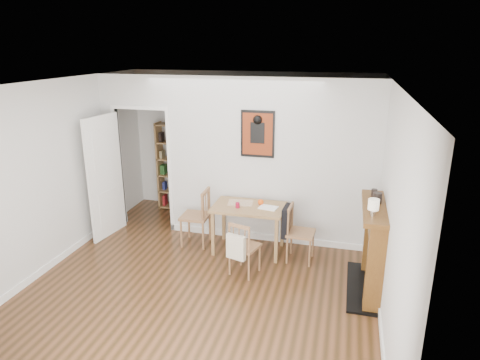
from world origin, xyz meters
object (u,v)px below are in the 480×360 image
(fireplace, at_px, (374,246))
(notebook, at_px, (268,208))
(orange_fruit, at_px, (261,202))
(ceramic_jar_b, at_px, (374,193))
(chair_front, at_px, (244,247))
(ceramic_jar_a, at_px, (377,198))
(mantel_lamp, at_px, (374,205))
(dining_table, at_px, (249,212))
(red_glass, at_px, (238,205))
(chair_left, at_px, (195,217))
(chair_right, at_px, (300,232))
(bookshelf, at_px, (176,167))

(fireplace, bearing_deg, notebook, 155.83)
(orange_fruit, distance_m, ceramic_jar_b, 1.70)
(chair_front, xyz_separation_m, notebook, (0.20, 0.68, 0.34))
(ceramic_jar_a, relative_size, ceramic_jar_b, 1.38)
(orange_fruit, relative_size, mantel_lamp, 0.44)
(ceramic_jar_b, bearing_deg, ceramic_jar_a, -83.88)
(notebook, xyz_separation_m, mantel_lamp, (1.41, -1.00, 0.54))
(dining_table, bearing_deg, red_glass, -144.48)
(fireplace, height_order, red_glass, fireplace)
(ceramic_jar_a, distance_m, ceramic_jar_b, 0.25)
(chair_front, distance_m, ceramic_jar_b, 1.87)
(dining_table, xyz_separation_m, fireplace, (1.79, -0.67, -0.03))
(dining_table, xyz_separation_m, mantel_lamp, (1.71, -1.01, 0.64))
(chair_left, xyz_separation_m, chair_front, (0.97, -0.71, -0.06))
(fireplace, bearing_deg, chair_right, 150.78)
(orange_fruit, bearing_deg, notebook, -38.01)
(orange_fruit, relative_size, ceramic_jar_b, 0.90)
(chair_right, xyz_separation_m, bookshelf, (-2.53, 1.51, 0.39))
(fireplace, xyz_separation_m, orange_fruit, (-1.63, 0.78, 0.16))
(dining_table, height_order, bookshelf, bookshelf)
(red_glass, bearing_deg, bookshelf, 136.71)
(dining_table, relative_size, chair_front, 1.36)
(dining_table, relative_size, bookshelf, 0.64)
(chair_left, relative_size, notebook, 3.47)
(chair_left, distance_m, orange_fruit, 1.08)
(chair_right, xyz_separation_m, fireplace, (1.01, -0.56, 0.18))
(red_glass, bearing_deg, dining_table, 35.52)
(ceramic_jar_a, bearing_deg, dining_table, 162.32)
(chair_right, distance_m, orange_fruit, 0.74)
(chair_right, xyz_separation_m, orange_fruit, (-0.63, 0.22, 0.34))
(dining_table, distance_m, fireplace, 1.92)
(chair_left, height_order, ceramic_jar_b, ceramic_jar_b)
(fireplace, xyz_separation_m, ceramic_jar_b, (-0.04, 0.35, 0.59))
(red_glass, xyz_separation_m, mantel_lamp, (1.86, -0.90, 0.51))
(fireplace, relative_size, mantel_lamp, 6.29)
(chair_front, relative_size, orange_fruit, 9.05)
(bookshelf, distance_m, ceramic_jar_a, 4.05)
(dining_table, distance_m, notebook, 0.32)
(bookshelf, bearing_deg, chair_left, -57.63)
(ceramic_jar_b, bearing_deg, chair_front, -167.56)
(chair_right, relative_size, ceramic_jar_b, 8.81)
(ceramic_jar_a, bearing_deg, orange_fruit, 157.43)
(chair_left, bearing_deg, mantel_lamp, -21.76)
(orange_fruit, bearing_deg, fireplace, -25.50)
(chair_left, distance_m, mantel_lamp, 2.89)
(red_glass, bearing_deg, notebook, 12.70)
(mantel_lamp, bearing_deg, chair_left, 158.24)
(mantel_lamp, bearing_deg, dining_table, 149.49)
(orange_fruit, bearing_deg, bookshelf, 145.80)
(notebook, distance_m, mantel_lamp, 1.81)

